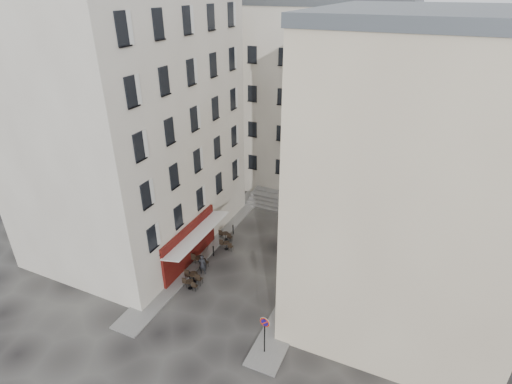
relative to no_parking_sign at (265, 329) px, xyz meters
The scene contains 18 objects.
ground 6.64m from the no_parking_sign, 132.71° to the left, with size 90.00×90.00×0.00m, color black.
sidewalk_left 12.49m from the no_parking_sign, 135.47° to the left, with size 2.00×22.00×0.12m, color slate.
sidewalk_right 7.90m from the no_parking_sign, 88.50° to the left, with size 2.00×18.00×0.12m, color slate.
building_left 18.63m from the no_parking_sign, 152.64° to the left, with size 12.20×16.20×20.60m.
building_right 12.60m from the no_parking_sign, 52.76° to the left, with size 12.20×14.20×18.60m.
building_back 25.33m from the no_parking_sign, 102.63° to the left, with size 18.20×10.20×18.60m.
cafe_storefront 10.31m from the no_parking_sign, 146.71° to the left, with size 1.74×7.30×3.50m.
stone_steps 17.83m from the no_parking_sign, 104.01° to the left, with size 9.00×3.15×0.80m.
bollard_near 8.51m from the no_parking_sign, 154.15° to the left, with size 0.12×0.12×0.98m.
bollard_mid 10.50m from the no_parking_sign, 136.53° to the left, with size 0.12×0.12×0.98m.
bollard_far 13.14m from the no_parking_sign, 125.31° to the left, with size 0.12×0.12×0.98m.
no_parking_sign is the anchor object (origin of this frame).
bistro_table_a 7.91m from the no_parking_sign, 156.79° to the left, with size 1.19×0.56×0.84m.
bistro_table_b 8.32m from the no_parking_sign, 152.60° to the left, with size 1.41×0.66×0.99m.
bistro_table_c 9.78m from the no_parking_sign, 144.45° to the left, with size 1.43×0.67×1.01m.
bistro_table_d 11.05m from the no_parking_sign, 129.85° to the left, with size 1.21×0.57×0.85m.
bistro_table_e 12.42m from the no_parking_sign, 128.81° to the left, with size 1.24×0.58×0.87m.
pedestrian 8.77m from the no_parking_sign, 145.74° to the left, with size 0.62×0.41×1.70m, color black.
Camera 1 is at (10.71, -20.12, 19.58)m, focal length 28.00 mm.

